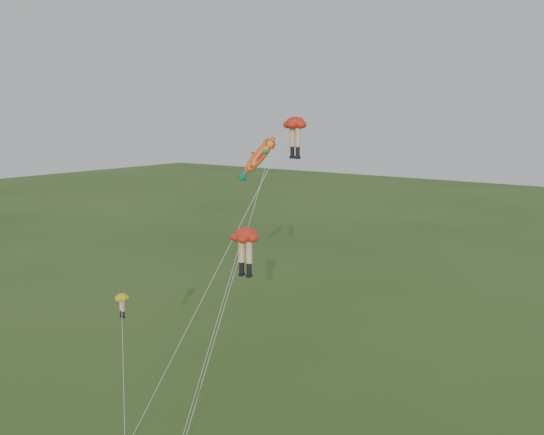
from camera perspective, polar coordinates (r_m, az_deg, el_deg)
The scene contains 4 objects.
legs_kite_red_high at distance 35.67m, azimuth 1.93°, elevation 8.12°, with size 6.64×9.67×19.07m.
legs_kite_red_mid at distance 32.13m, azimuth -2.62°, elevation -2.22°, with size 3.52×4.22×13.31m.
legs_kite_yellow at distance 40.32m, azimuth -13.95°, elevation -8.02°, with size 5.35×4.73×7.83m.
fish_kite at distance 40.49m, azimuth -1.21°, elevation 5.72°, with size 3.64×11.79×17.97m.
Camera 1 is at (23.35, -21.92, 19.23)m, focal length 40.00 mm.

